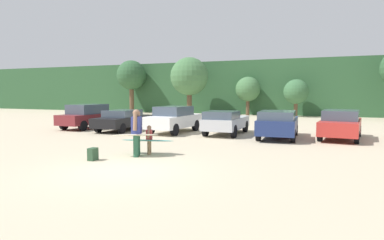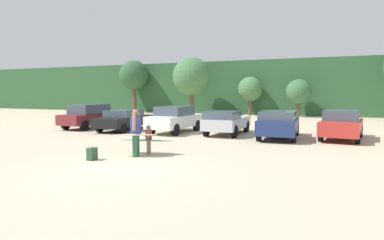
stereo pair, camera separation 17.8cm
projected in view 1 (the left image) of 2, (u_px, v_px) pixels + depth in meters
name	position (u px, v px, depth m)	size (l,w,h in m)	color
ground_plane	(124.00, 170.00, 10.36)	(120.00, 120.00, 0.00)	#C1B293
hillside_ridge	(277.00, 88.00, 41.56)	(108.00, 12.00, 6.04)	#2D5633
tree_right	(131.00, 76.00, 40.62)	(3.57, 3.57, 6.37)	brown
tree_left	(189.00, 77.00, 36.03)	(4.12, 4.12, 6.26)	brown
tree_center_left	(248.00, 89.00, 35.81)	(2.66, 2.66, 4.15)	brown
tree_center	(296.00, 92.00, 33.35)	(2.49, 2.49, 3.78)	brown
parked_car_maroon	(89.00, 116.00, 22.74)	(2.02, 4.57, 1.64)	maroon
parked_car_black	(123.00, 119.00, 21.41)	(1.98, 4.73, 1.32)	black
parked_car_white	(174.00, 119.00, 20.23)	(2.06, 4.30, 1.60)	white
parked_car_silver	(225.00, 122.00, 19.25)	(1.85, 4.24, 1.40)	silver
parked_car_navy	(278.00, 123.00, 17.61)	(2.05, 4.51, 1.48)	navy
parked_car_red	(341.00, 124.00, 17.42)	(2.29, 4.55, 1.51)	#B72D28
person_adult	(137.00, 130.00, 12.59)	(0.46, 0.85, 1.79)	#26593F
person_child	(149.00, 138.00, 13.07)	(0.29, 0.51, 1.14)	#8C6B4C
surfboard_cream	(136.00, 135.00, 12.49)	(1.76, 1.21, 0.14)	beige
surfboard_teal	(147.00, 140.00, 13.06)	(2.20, 1.06, 0.15)	teal
backpack_dropped	(93.00, 154.00, 11.89)	(0.24, 0.34, 0.45)	#2D4C33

